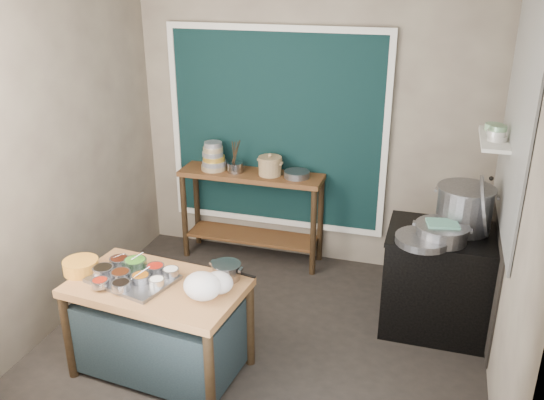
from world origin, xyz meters
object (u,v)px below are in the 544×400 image
(yellow_basin, at_px, (81,266))
(stock_pot, at_px, (464,208))
(steamer, at_px, (442,233))
(prep_table, at_px, (160,328))
(condiment_tray, at_px, (133,279))
(stove_block, at_px, (440,282))
(utensil_cup, at_px, (235,167))
(saucepan, at_px, (226,271))
(ceramic_crock, at_px, (270,167))
(back_counter, at_px, (252,216))

(yellow_basin, xyz_separation_m, stock_pot, (2.70, 1.31, 0.26))
(steamer, bearing_deg, prep_table, -151.68)
(condiment_tray, distance_m, steamer, 2.36)
(stove_block, xyz_separation_m, steamer, (-0.04, -0.15, 0.52))
(yellow_basin, relative_size, stock_pot, 0.56)
(stove_block, distance_m, condiment_tray, 2.49)
(utensil_cup, distance_m, steamer, 2.19)
(prep_table, xyz_separation_m, utensil_cup, (-0.09, 1.90, 0.62))
(condiment_tray, distance_m, saucepan, 0.68)
(utensil_cup, bearing_deg, steamer, -23.13)
(stove_block, distance_m, steamer, 0.55)
(ceramic_crock, relative_size, stock_pot, 0.52)
(condiment_tray, bearing_deg, stock_pot, 29.97)
(stove_block, distance_m, utensil_cup, 2.25)
(ceramic_crock, bearing_deg, steamer, -27.87)
(yellow_basin, height_order, ceramic_crock, ceramic_crock)
(stove_block, relative_size, stock_pot, 1.93)
(condiment_tray, bearing_deg, ceramic_crock, 76.72)
(utensil_cup, bearing_deg, stove_block, -18.95)
(condiment_tray, relative_size, ceramic_crock, 2.39)
(yellow_basin, bearing_deg, back_counter, 70.59)
(yellow_basin, xyz_separation_m, ceramic_crock, (0.88, 1.93, 0.23))
(stove_block, xyz_separation_m, stock_pot, (0.11, 0.11, 0.64))
(saucepan, distance_m, utensil_cup, 1.78)
(prep_table, relative_size, stove_block, 1.39)
(ceramic_crock, bearing_deg, stove_block, -23.03)
(condiment_tray, xyz_separation_m, saucepan, (0.64, 0.22, 0.05))
(utensil_cup, distance_m, ceramic_crock, 0.36)
(prep_table, relative_size, condiment_tray, 2.14)
(stove_block, distance_m, saucepan, 1.84)
(back_counter, bearing_deg, condiment_tray, -97.57)
(back_counter, bearing_deg, ceramic_crock, -1.82)
(stove_block, xyz_separation_m, condiment_tray, (-2.16, -1.20, 0.34))
(back_counter, bearing_deg, saucepan, -77.27)
(prep_table, distance_m, yellow_basin, 0.74)
(saucepan, bearing_deg, back_counter, 113.96)
(utensil_cup, height_order, stock_pot, stock_pot)
(yellow_basin, height_order, stock_pot, stock_pot)
(condiment_tray, distance_m, stock_pot, 2.64)
(condiment_tray, bearing_deg, steamer, 26.26)
(prep_table, relative_size, saucepan, 5.68)
(prep_table, distance_m, utensil_cup, 2.00)
(condiment_tray, relative_size, stock_pot, 1.25)
(prep_table, xyz_separation_m, yellow_basin, (-0.61, -0.01, 0.42))
(back_counter, distance_m, condiment_tray, 1.97)
(prep_table, distance_m, saucepan, 0.67)
(back_counter, height_order, ceramic_crock, ceramic_crock)
(prep_table, height_order, utensil_cup, utensil_cup)
(back_counter, bearing_deg, utensil_cup, -171.48)
(stove_block, relative_size, saucepan, 4.09)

